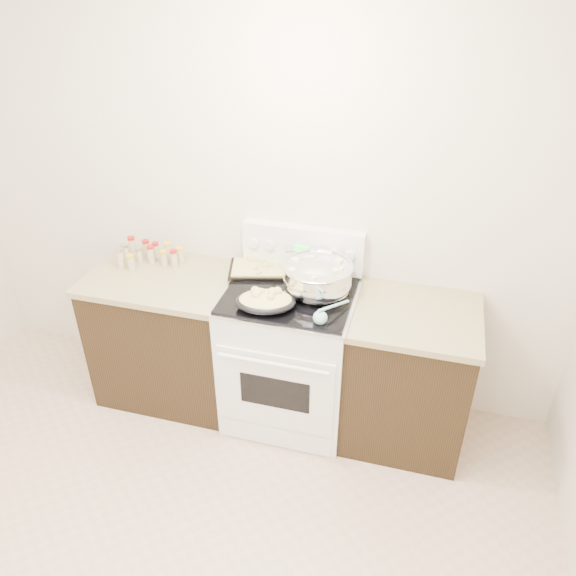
% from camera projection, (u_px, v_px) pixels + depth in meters
% --- Properties ---
extents(room_shell, '(4.10, 3.60, 2.75)m').
position_uv_depth(room_shell, '(70.00, 304.00, 1.80)').
color(room_shell, silver).
rests_on(room_shell, ground).
extents(counter_left, '(0.93, 0.67, 0.92)m').
position_uv_depth(counter_left, '(170.00, 334.00, 3.73)').
color(counter_left, black).
rests_on(counter_left, ground).
extents(counter_right, '(0.73, 0.67, 0.92)m').
position_uv_depth(counter_right, '(407.00, 376.00, 3.38)').
color(counter_right, black).
rests_on(counter_right, ground).
extents(kitchen_range, '(0.78, 0.73, 1.22)m').
position_uv_depth(kitchen_range, '(290.00, 352.00, 3.53)').
color(kitchen_range, white).
rests_on(kitchen_range, ground).
extents(mixing_bowl, '(0.48, 0.48, 0.24)m').
position_uv_depth(mixing_bowl, '(317.00, 278.00, 3.23)').
color(mixing_bowl, silver).
rests_on(mixing_bowl, kitchen_range).
extents(roasting_pan, '(0.38, 0.31, 0.12)m').
position_uv_depth(roasting_pan, '(265.00, 300.00, 3.12)').
color(roasting_pan, black).
rests_on(roasting_pan, kitchen_range).
extents(baking_sheet, '(0.44, 0.36, 0.06)m').
position_uv_depth(baking_sheet, '(261.00, 268.00, 3.49)').
color(baking_sheet, black).
rests_on(baking_sheet, kitchen_range).
extents(wooden_spoon, '(0.05, 0.25, 0.04)m').
position_uv_depth(wooden_spoon, '(289.00, 291.00, 3.27)').
color(wooden_spoon, '#9A6946').
rests_on(wooden_spoon, kitchen_range).
extents(blue_ladle, '(0.16, 0.25, 0.10)m').
position_uv_depth(blue_ladle, '(322.00, 316.00, 3.01)').
color(blue_ladle, '#8ECDD5').
rests_on(blue_ladle, kitchen_range).
extents(spice_jars, '(0.40, 0.24, 0.13)m').
position_uv_depth(spice_jars, '(148.00, 254.00, 3.60)').
color(spice_jars, '#BFB28C').
rests_on(spice_jars, counter_left).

